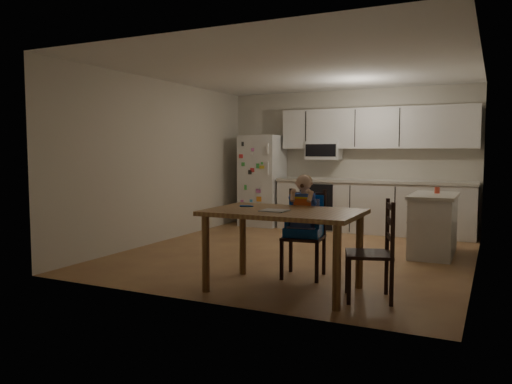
{
  "coord_description": "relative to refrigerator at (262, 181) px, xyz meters",
  "views": [
    {
      "loc": [
        2.44,
        -6.38,
        1.41
      ],
      "look_at": [
        -0.07,
        -1.18,
        0.93
      ],
      "focal_mm": 35.0,
      "sensor_mm": 36.0,
      "label": 1
    }
  ],
  "objects": [
    {
      "name": "room",
      "position": [
        1.55,
        -1.67,
        0.4
      ],
      "size": [
        4.52,
        5.01,
        2.51
      ],
      "color": "brown",
      "rests_on": "ground"
    },
    {
      "name": "refrigerator",
      "position": [
        0.0,
        0.0,
        0.0
      ],
      "size": [
        0.72,
        0.7,
        1.7
      ],
      "primitive_type": "cube",
      "color": "silver",
      "rests_on": "ground"
    },
    {
      "name": "kitchen_run",
      "position": [
        2.05,
        0.09,
        0.03
      ],
      "size": [
        3.37,
        0.62,
        2.15
      ],
      "color": "silver",
      "rests_on": "ground"
    },
    {
      "name": "kitchen_island",
      "position": [
        3.24,
        -1.46,
        -0.43
      ],
      "size": [
        0.59,
        1.12,
        0.83
      ],
      "color": "silver",
      "rests_on": "ground"
    },
    {
      "name": "red_cup",
      "position": [
        3.26,
        -1.31,
        0.02
      ],
      "size": [
        0.07,
        0.07,
        0.09
      ],
      "primitive_type": "cylinder",
      "color": "#E14832",
      "rests_on": "kitchen_island"
    },
    {
      "name": "dining_table",
      "position": [
        2.08,
        -3.93,
        -0.14
      ],
      "size": [
        1.52,
        0.98,
        0.82
      ],
      "color": "brown",
      "rests_on": "ground"
    },
    {
      "name": "napkin",
      "position": [
        2.02,
        -4.04,
        -0.03
      ],
      "size": [
        0.26,
        0.22,
        0.01
      ],
      "primitive_type": "cube",
      "color": "#A5A5AA",
      "rests_on": "dining_table"
    },
    {
      "name": "toddler_spoon",
      "position": [
        1.59,
        -3.83,
        -0.03
      ],
      "size": [
        0.12,
        0.06,
        0.02
      ],
      "primitive_type": "cylinder",
      "rotation": [
        0.0,
        1.57,
        0.35
      ],
      "color": "blue",
      "rests_on": "dining_table"
    },
    {
      "name": "chair_booster",
      "position": [
        2.07,
        -3.32,
        -0.16
      ],
      "size": [
        0.48,
        0.48,
        1.15
      ],
      "rotation": [
        0.0,
        0.0,
        0.12
      ],
      "color": "black",
      "rests_on": "ground"
    },
    {
      "name": "chair_side",
      "position": [
        3.02,
        -3.85,
        -0.31
      ],
      "size": [
        0.53,
        0.53,
        0.95
      ],
      "rotation": [
        0.0,
        0.0,
        -1.26
      ],
      "color": "black",
      "rests_on": "ground"
    }
  ]
}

